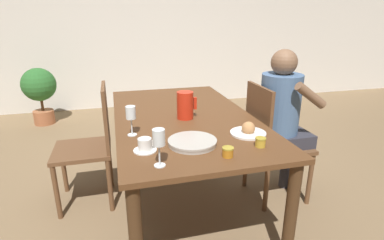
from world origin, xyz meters
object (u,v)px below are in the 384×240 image
at_px(red_pitcher, 186,105).
at_px(bread_plate, 248,131).
at_px(wine_glass_water, 131,114).
at_px(person_seated, 283,113).
at_px(teacup_near_person, 145,146).
at_px(potted_plant, 40,89).
at_px(chair_opposite, 92,143).
at_px(wine_glass_juice, 159,140).
at_px(jam_jar_amber, 228,151).
at_px(jam_jar_red, 260,142).
at_px(serving_tray, 192,142).
at_px(chair_person_side, 271,140).

distance_m(red_pitcher, bread_plate, 0.50).
height_order(red_pitcher, wine_glass_water, red_pitcher).
distance_m(person_seated, teacup_near_person, 1.19).
bearing_deg(wine_glass_water, potted_plant, 112.31).
bearing_deg(chair_opposite, teacup_near_person, -155.56).
height_order(wine_glass_water, wine_glass_juice, wine_glass_juice).
bearing_deg(potted_plant, red_pitcher, -58.29).
bearing_deg(jam_jar_amber, teacup_near_person, 156.20).
distance_m(jam_jar_red, potted_plant, 3.42).
relative_size(red_pitcher, wine_glass_juice, 1.02).
relative_size(chair_opposite, wine_glass_water, 5.06).
relative_size(wine_glass_juice, potted_plant, 0.25).
height_order(bread_plate, jam_jar_red, bread_plate).
xyz_separation_m(person_seated, red_pitcher, (-0.76, 0.04, 0.11)).
bearing_deg(bread_plate, chair_opposite, 146.15).
distance_m(red_pitcher, jam_jar_amber, 0.66).
distance_m(wine_glass_juice, potted_plant, 3.25).
relative_size(red_pitcher, serving_tray, 0.70).
relative_size(teacup_near_person, bread_plate, 0.57).
xyz_separation_m(bread_plate, jam_jar_amber, (-0.24, -0.26, 0.01)).
xyz_separation_m(wine_glass_water, teacup_near_person, (0.05, -0.25, -0.10)).
xyz_separation_m(wine_glass_water, potted_plant, (-1.06, 2.58, -0.37)).
bearing_deg(serving_tray, jam_jar_red, -18.54).
bearing_deg(bread_plate, jam_jar_amber, -131.85).
bearing_deg(wine_glass_juice, serving_tray, 43.39).
xyz_separation_m(chair_opposite, red_pitcher, (0.68, -0.26, 0.32)).
bearing_deg(bread_plate, person_seated, 37.84).
xyz_separation_m(chair_opposite, bread_plate, (0.98, -0.66, 0.25)).
distance_m(red_pitcher, serving_tray, 0.48).
xyz_separation_m(chair_person_side, potted_plant, (-2.12, 2.39, -0.01)).
height_order(jam_jar_amber, potted_plant, jam_jar_amber).
height_order(serving_tray, potted_plant, potted_plant).
distance_m(person_seated, potted_plant, 3.26).
xyz_separation_m(person_seated, teacup_near_person, (-1.10, -0.44, 0.04)).
relative_size(wine_glass_water, jam_jar_red, 3.05).
distance_m(teacup_near_person, bread_plate, 0.65).
xyz_separation_m(person_seated, wine_glass_juice, (-1.05, -0.63, 0.15)).
bearing_deg(potted_plant, jam_jar_red, -59.37).
relative_size(chair_opposite, jam_jar_amber, 15.42).
bearing_deg(potted_plant, teacup_near_person, -68.57).
xyz_separation_m(chair_person_side, wine_glass_water, (-1.06, -0.19, 0.36)).
relative_size(wine_glass_water, potted_plant, 0.24).
bearing_deg(person_seated, jam_jar_amber, -48.26).
xyz_separation_m(red_pitcher, bread_plate, (0.30, -0.39, -0.08)).
xyz_separation_m(person_seated, jam_jar_amber, (-0.70, -0.62, 0.04)).
bearing_deg(jam_jar_red, red_pitcher, 116.04).
bearing_deg(red_pitcher, serving_tray, -99.08).
height_order(wine_glass_juice, potted_plant, wine_glass_juice).
bearing_deg(teacup_near_person, jam_jar_amber, -23.80).
distance_m(chair_person_side, chair_opposite, 1.38).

